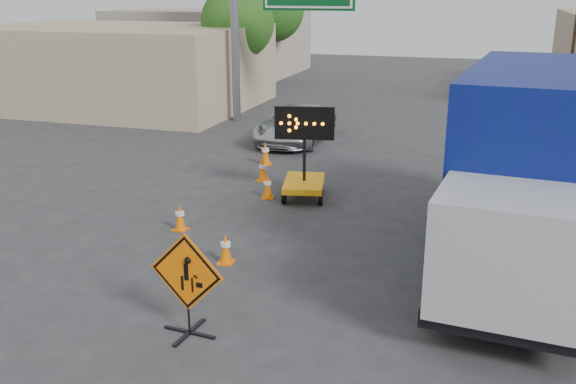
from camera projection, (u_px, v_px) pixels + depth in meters
The scene contains 16 objects.
ground at pixel (192, 332), 11.25m from camera, with size 100.00×100.00×0.00m, color #2D2D30.
curb_right at pixel (563, 157), 22.73m from camera, with size 0.40×60.00×0.12m, color gray.
storefront_left_near at pixel (115, 66), 32.89m from camera, with size 14.00×10.00×4.00m, color tan.
storefront_left_far at pixel (211, 42), 45.83m from camera, with size 12.00×10.00×4.40m, color #A09485.
highway_gantry at pixel (279, 6), 27.31m from camera, with size 6.18×0.38×6.90m.
tree_left_near at pixel (238, 22), 32.30m from camera, with size 3.71×3.71×6.03m.
tree_left_far at pixel (271, 9), 39.72m from camera, with size 4.10×4.10×6.66m.
construction_sign at pixel (187, 282), 10.90m from camera, with size 1.41×1.00×1.87m.
arrow_board at pixel (304, 177), 18.39m from camera, with size 1.65×2.05×2.65m.
pickup_truck at pixel (296, 124), 25.21m from camera, with size 2.31×5.00×1.39m, color silver.
box_truck at pixel (527, 180), 13.52m from camera, with size 3.38×9.02×4.20m.
cone_a at pixel (226, 248), 13.99m from camera, with size 0.38×0.38×0.69m.
cone_b at pixel (180, 217), 15.92m from camera, with size 0.38×0.38×0.69m.
cone_c at pixel (267, 186), 18.39m from camera, with size 0.41×0.41×0.69m.
cone_d at pixel (263, 170), 20.04m from camera, with size 0.38×0.38×0.73m.
cone_e at pixel (265, 153), 21.91m from camera, with size 0.53×0.53×0.80m.
Camera 1 is at (4.67, -8.98, 5.73)m, focal length 40.00 mm.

